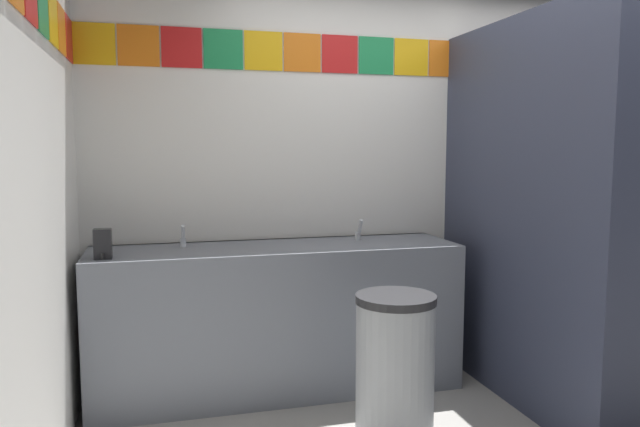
# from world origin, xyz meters

# --- Properties ---
(wall_back) EXTENTS (4.23, 0.09, 2.82)m
(wall_back) POSITION_xyz_m (-0.00, 1.47, 1.42)
(wall_back) COLOR white
(wall_back) RESTS_ON ground_plane
(wall_side) EXTENTS (0.09, 2.87, 2.82)m
(wall_side) POSITION_xyz_m (-2.15, -0.00, 1.42)
(wall_side) COLOR white
(wall_side) RESTS_ON ground_plane
(vanity_counter) EXTENTS (2.18, 0.59, 0.89)m
(vanity_counter) POSITION_xyz_m (-0.97, 1.14, 0.45)
(vanity_counter) COLOR slate
(vanity_counter) RESTS_ON ground_plane
(faucet_left) EXTENTS (0.04, 0.10, 0.14)m
(faucet_left) POSITION_xyz_m (-1.52, 1.23, 0.94)
(faucet_left) COLOR silver
(faucet_left) RESTS_ON vanity_counter
(faucet_right) EXTENTS (0.04, 0.10, 0.14)m
(faucet_right) POSITION_xyz_m (-0.43, 1.23, 0.94)
(faucet_right) COLOR silver
(faucet_right) RESTS_ON vanity_counter
(soap_dispenser) EXTENTS (0.09, 0.09, 0.16)m
(soap_dispenser) POSITION_xyz_m (-1.94, 0.96, 0.97)
(soap_dispenser) COLOR black
(soap_dispenser) RESTS_ON vanity_counter
(stall_divider) EXTENTS (0.92, 1.58, 2.20)m
(stall_divider) POSITION_xyz_m (0.45, 0.38, 1.10)
(stall_divider) COLOR #33384C
(stall_divider) RESTS_ON ground_plane
(toilet) EXTENTS (0.39, 0.49, 0.74)m
(toilet) POSITION_xyz_m (0.77, 1.04, 0.30)
(toilet) COLOR white
(toilet) RESTS_ON ground_plane
(trash_bin) EXTENTS (0.40, 0.40, 0.75)m
(trash_bin) POSITION_xyz_m (-0.53, 0.35, 0.38)
(trash_bin) COLOR #999EA3
(trash_bin) RESTS_ON ground_plane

